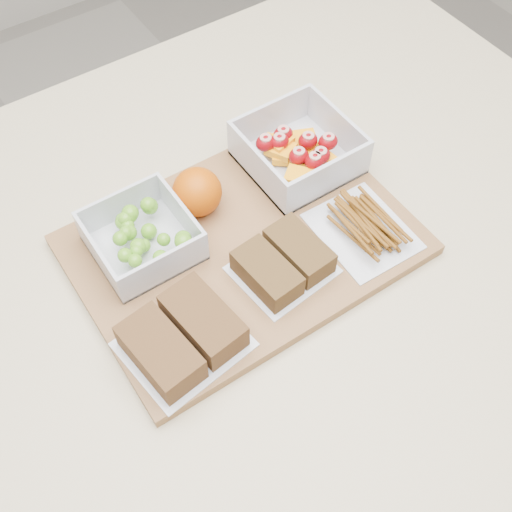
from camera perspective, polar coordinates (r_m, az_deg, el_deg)
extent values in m
plane|color=gray|center=(1.65, -0.91, -18.66)|extent=(4.00, 4.00, 0.00)
cube|color=beige|center=(1.22, -1.19, -12.70)|extent=(1.20, 0.90, 0.90)
cube|color=olive|center=(0.83, -1.12, 1.02)|extent=(0.42, 0.30, 0.02)
cube|color=silver|center=(0.83, -9.91, 0.80)|extent=(0.12, 0.12, 0.00)
cube|color=silver|center=(0.84, -12.00, 4.39)|extent=(0.12, 0.00, 0.05)
cube|color=silver|center=(0.77, -8.13, -1.09)|extent=(0.12, 0.00, 0.05)
cube|color=silver|center=(0.82, -6.58, 3.61)|extent=(0.00, 0.11, 0.05)
cube|color=silver|center=(0.80, -13.80, -0.13)|extent=(0.00, 0.11, 0.05)
sphere|color=#5EA121|center=(0.80, -10.42, 0.83)|extent=(0.02, 0.02, 0.02)
sphere|color=#5EA121|center=(0.79, -11.57, 0.06)|extent=(0.02, 0.02, 0.02)
sphere|color=#5EA121|center=(0.82, -11.53, 3.27)|extent=(0.02, 0.02, 0.02)
sphere|color=#5EA121|center=(0.82, -9.50, 2.18)|extent=(0.02, 0.02, 0.02)
sphere|color=#5EA121|center=(0.81, -11.99, 1.53)|extent=(0.02, 0.02, 0.02)
sphere|color=#5EA121|center=(0.81, -9.94, 0.93)|extent=(0.02, 0.02, 0.02)
sphere|color=#5EA121|center=(0.81, -11.50, 2.06)|extent=(0.02, 0.02, 0.02)
sphere|color=#5EA121|center=(0.78, -6.48, 1.28)|extent=(0.02, 0.02, 0.02)
sphere|color=#5EA121|center=(0.83, -9.43, 4.39)|extent=(0.02, 0.02, 0.02)
sphere|color=#5EA121|center=(0.82, -11.12, 3.78)|extent=(0.02, 0.02, 0.02)
sphere|color=#5EA121|center=(0.78, -10.71, -0.40)|extent=(0.02, 0.02, 0.02)
sphere|color=#5EA121|center=(0.83, -9.57, 4.51)|extent=(0.02, 0.02, 0.02)
sphere|color=#5EA121|center=(0.79, -8.47, -0.16)|extent=(0.02, 0.02, 0.02)
sphere|color=#5EA121|center=(0.83, -11.75, 3.17)|extent=(0.02, 0.02, 0.02)
sphere|color=#5EA121|center=(0.81, -11.24, 2.06)|extent=(0.02, 0.02, 0.02)
sphere|color=#5EA121|center=(0.82, -11.18, 3.54)|extent=(0.02, 0.02, 0.02)
sphere|color=#5EA121|center=(0.79, -6.49, 1.51)|extent=(0.02, 0.02, 0.02)
sphere|color=#5EA121|center=(0.81, -6.33, 1.20)|extent=(0.02, 0.02, 0.02)
sphere|color=#5EA121|center=(0.82, -11.34, 2.67)|extent=(0.02, 0.02, 0.02)
sphere|color=#5EA121|center=(0.80, -10.58, 0.43)|extent=(0.02, 0.02, 0.02)
sphere|color=#5EA121|center=(0.83, -11.69, 2.96)|extent=(0.02, 0.02, 0.02)
sphere|color=#5EA121|center=(0.79, -8.21, 1.46)|extent=(0.02, 0.02, 0.02)
cube|color=silver|center=(0.91, 3.70, 8.40)|extent=(0.14, 0.14, 0.01)
cube|color=silver|center=(0.93, 1.27, 12.09)|extent=(0.14, 0.01, 0.06)
cube|color=silver|center=(0.86, 6.49, 6.88)|extent=(0.14, 0.01, 0.06)
cube|color=silver|center=(0.92, 7.26, 11.22)|extent=(0.01, 0.13, 0.06)
cube|color=silver|center=(0.86, 0.12, 7.83)|extent=(0.01, 0.13, 0.06)
cube|color=#FB9A0D|center=(0.89, 4.83, 8.35)|extent=(0.04, 0.05, 0.01)
cube|color=#FB9A0D|center=(0.91, 2.20, 9.71)|extent=(0.05, 0.06, 0.01)
cube|color=#FB9A0D|center=(0.91, 4.16, 9.55)|extent=(0.05, 0.05, 0.01)
cube|color=#FB9A0D|center=(0.93, 4.36, 10.09)|extent=(0.05, 0.05, 0.01)
cube|color=#FB9A0D|center=(0.89, 2.21, 9.47)|extent=(0.05, 0.05, 0.01)
cube|color=#FB9A0D|center=(0.90, 2.09, 10.12)|extent=(0.04, 0.04, 0.01)
cube|color=#FB9A0D|center=(0.86, 3.87, 7.04)|extent=(0.05, 0.05, 0.01)
cube|color=#FB9A0D|center=(0.89, 5.78, 8.46)|extent=(0.04, 0.04, 0.01)
cube|color=#FB9A0D|center=(0.90, 2.58, 8.93)|extent=(0.05, 0.04, 0.01)
ellipsoid|color=maroon|center=(0.89, 4.64, 10.19)|extent=(0.03, 0.02, 0.02)
ellipsoid|color=maroon|center=(0.88, 5.74, 8.85)|extent=(0.03, 0.02, 0.02)
ellipsoid|color=maroon|center=(0.89, 0.85, 10.03)|extent=(0.03, 0.02, 0.02)
ellipsoid|color=maroon|center=(0.90, 6.42, 10.05)|extent=(0.03, 0.02, 0.02)
ellipsoid|color=maroon|center=(0.89, 2.08, 10.10)|extent=(0.03, 0.02, 0.02)
ellipsoid|color=maroon|center=(0.87, 5.23, 8.42)|extent=(0.03, 0.02, 0.02)
ellipsoid|color=maroon|center=(0.87, 3.81, 8.86)|extent=(0.03, 0.02, 0.02)
ellipsoid|color=maroon|center=(0.90, 2.43, 10.75)|extent=(0.03, 0.02, 0.02)
sphere|color=#C95104|center=(0.83, -5.26, 5.70)|extent=(0.06, 0.06, 0.06)
cube|color=silver|center=(0.75, -6.43, -7.82)|extent=(0.14, 0.13, 0.00)
cube|color=brown|center=(0.72, -8.49, -8.46)|extent=(0.07, 0.11, 0.04)
cube|color=brown|center=(0.74, -4.72, -5.74)|extent=(0.07, 0.11, 0.04)
cube|color=silver|center=(0.80, 2.38, -1.23)|extent=(0.12, 0.11, 0.00)
cube|color=brown|center=(0.77, 0.97, -1.54)|extent=(0.06, 0.09, 0.03)
cube|color=brown|center=(0.79, 3.85, 0.48)|extent=(0.06, 0.09, 0.03)
cube|color=silver|center=(0.84, 9.42, 2.19)|extent=(0.11, 0.13, 0.00)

